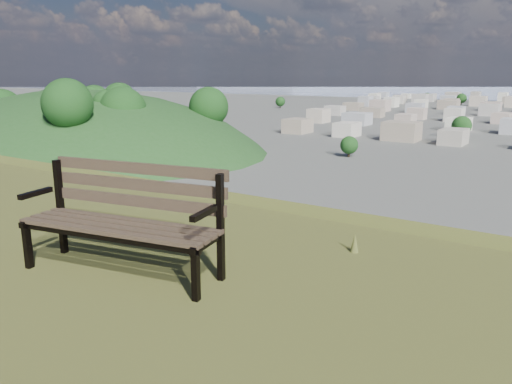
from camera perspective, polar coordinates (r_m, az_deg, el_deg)
The scene contains 2 objects.
park_bench at distance 4.22m, azimuth -14.70°, elevation -2.31°, with size 1.76×0.85×0.89m.
green_wooded_hill at distance 192.13m, azimuth -19.34°, elevation 4.73°, with size 164.21×131.36×82.10m.
Camera 1 is at (4.06, -0.94, 26.61)m, focal length 35.00 mm.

